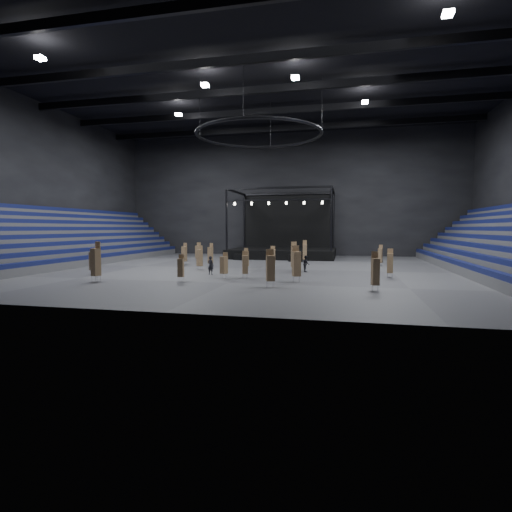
% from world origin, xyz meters
% --- Properties ---
extents(floor, '(50.00, 50.00, 0.00)m').
position_xyz_m(floor, '(0.00, 0.00, 0.00)').
color(floor, '#444346').
rests_on(floor, ground).
extents(ceiling, '(50.00, 42.00, 0.20)m').
position_xyz_m(ceiling, '(0.00, 0.00, 18.00)').
color(ceiling, black).
rests_on(ceiling, wall_back).
extents(wall_back, '(50.00, 0.20, 18.00)m').
position_xyz_m(wall_back, '(0.00, 21.00, 9.00)').
color(wall_back, black).
rests_on(wall_back, ground).
extents(wall_front, '(50.00, 0.20, 18.00)m').
position_xyz_m(wall_front, '(0.00, -21.00, 9.00)').
color(wall_front, black).
rests_on(wall_front, ground).
extents(wall_left, '(0.20, 42.00, 18.00)m').
position_xyz_m(wall_left, '(-25.00, 0.00, 9.00)').
color(wall_left, black).
rests_on(wall_left, ground).
extents(bleachers_left, '(7.20, 40.00, 6.40)m').
position_xyz_m(bleachers_left, '(-22.94, 0.00, 1.73)').
color(bleachers_left, '#4C4C4E').
rests_on(bleachers_left, floor).
extents(stage, '(14.00, 10.00, 9.20)m').
position_xyz_m(stage, '(0.00, 16.24, 1.45)').
color(stage, black).
rests_on(stage, floor).
extents(truss_ring, '(12.30, 12.30, 5.15)m').
position_xyz_m(truss_ring, '(-0.00, 0.00, 13.00)').
color(truss_ring, black).
rests_on(truss_ring, ceiling).
extents(roof_girders, '(49.00, 30.35, 0.70)m').
position_xyz_m(roof_girders, '(0.00, -0.00, 17.20)').
color(roof_girders, black).
rests_on(roof_girders, ceiling).
extents(floodlights, '(28.60, 16.60, 0.25)m').
position_xyz_m(floodlights, '(0.00, -4.00, 16.60)').
color(floodlights, white).
rests_on(floodlights, roof_girders).
extents(flight_case_left, '(1.30, 1.01, 0.77)m').
position_xyz_m(flight_case_left, '(-4.83, 10.03, 0.39)').
color(flight_case_left, black).
rests_on(flight_case_left, floor).
extents(flight_case_mid, '(1.48, 1.11, 0.89)m').
position_xyz_m(flight_case_mid, '(2.34, 9.26, 0.44)').
color(flight_case_mid, black).
rests_on(flight_case_mid, floor).
extents(flight_case_right, '(1.41, 0.76, 0.92)m').
position_xyz_m(flight_case_right, '(2.71, 9.15, 0.46)').
color(flight_case_right, black).
rests_on(flight_case_right, floor).
extents(chair_stack_0, '(0.69, 0.69, 2.59)m').
position_xyz_m(chair_stack_0, '(3.41, -11.99, 1.35)').
color(chair_stack_0, silver).
rests_on(chair_stack_0, floor).
extents(chair_stack_1, '(0.55, 0.55, 2.45)m').
position_xyz_m(chair_stack_1, '(-5.32, 0.90, 1.24)').
color(chair_stack_1, silver).
rests_on(chair_stack_1, floor).
extents(chair_stack_2, '(0.53, 0.53, 2.25)m').
position_xyz_m(chair_stack_2, '(11.94, 5.70, 1.15)').
color(chair_stack_2, silver).
rests_on(chair_stack_2, floor).
extents(chair_stack_3, '(0.50, 0.50, 2.36)m').
position_xyz_m(chair_stack_3, '(11.85, -4.63, 1.22)').
color(chair_stack_3, silver).
rests_on(chair_stack_3, floor).
extents(chair_stack_4, '(0.59, 0.59, 2.34)m').
position_xyz_m(chair_stack_4, '(-5.33, -2.23, 1.20)').
color(chair_stack_4, silver).
rests_on(chair_stack_4, floor).
extents(chair_stack_5, '(0.52, 0.52, 2.60)m').
position_xyz_m(chair_stack_5, '(3.72, 8.01, 1.33)').
color(chair_stack_5, silver).
rests_on(chair_stack_5, floor).
extents(chair_stack_6, '(0.55, 0.55, 2.09)m').
position_xyz_m(chair_stack_6, '(-0.95, -1.22, 1.09)').
color(chair_stack_6, silver).
rests_on(chair_stack_6, floor).
extents(chair_stack_7, '(0.72, 0.72, 2.72)m').
position_xyz_m(chair_stack_7, '(4.80, -8.99, 1.41)').
color(chair_stack_7, silver).
rests_on(chair_stack_7, floor).
extents(chair_stack_8, '(0.45, 0.45, 2.03)m').
position_xyz_m(chair_stack_8, '(-3.75, -10.38, 1.06)').
color(chair_stack_8, silver).
rests_on(chair_stack_8, floor).
extents(chair_stack_9, '(0.71, 0.71, 2.78)m').
position_xyz_m(chair_stack_9, '(3.81, -2.22, 1.43)').
color(chair_stack_9, silver).
rests_on(chair_stack_9, floor).
extents(chair_stack_10, '(0.60, 0.60, 2.31)m').
position_xyz_m(chair_stack_10, '(-12.72, -8.14, 1.22)').
color(chair_stack_10, silver).
rests_on(chair_stack_10, floor).
extents(chair_stack_11, '(0.54, 0.54, 2.51)m').
position_xyz_m(chair_stack_11, '(10.20, -11.94, 1.27)').
color(chair_stack_11, silver).
rests_on(chair_stack_11, floor).
extents(chair_stack_12, '(0.55, 0.55, 2.17)m').
position_xyz_m(chair_stack_12, '(0.49, -7.45, 1.13)').
color(chair_stack_12, silver).
rests_on(chair_stack_12, floor).
extents(chair_stack_13, '(0.55, 0.55, 2.40)m').
position_xyz_m(chair_stack_13, '(-8.83, 2.36, 1.24)').
color(chair_stack_13, silver).
rests_on(chair_stack_13, floor).
extents(chair_stack_14, '(0.68, 0.68, 3.00)m').
position_xyz_m(chair_stack_14, '(-9.84, -11.99, 1.53)').
color(chair_stack_14, silver).
rests_on(chair_stack_14, floor).
extents(chair_stack_15, '(0.57, 0.57, 2.32)m').
position_xyz_m(chair_stack_15, '(-8.66, 6.07, 1.23)').
color(chair_stack_15, silver).
rests_on(chair_stack_15, floor).
extents(chair_stack_16, '(0.62, 0.62, 2.09)m').
position_xyz_m(chair_stack_16, '(-1.08, -8.06, 1.11)').
color(chair_stack_16, silver).
rests_on(chair_stack_16, floor).
extents(chair_stack_17, '(0.58, 0.58, 2.19)m').
position_xyz_m(chair_stack_17, '(1.06, 1.62, 1.17)').
color(chair_stack_17, silver).
rests_on(chair_stack_17, floor).
extents(man_center, '(0.66, 0.52, 1.59)m').
position_xyz_m(man_center, '(-3.01, -5.73, 0.80)').
color(man_center, black).
rests_on(man_center, floor).
extents(crew_member, '(0.69, 0.82, 1.51)m').
position_xyz_m(crew_member, '(4.83, -1.78, 0.75)').
color(crew_member, black).
rests_on(crew_member, floor).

